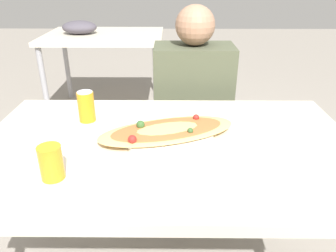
{
  "coord_description": "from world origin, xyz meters",
  "views": [
    {
      "loc": [
        0.01,
        -1.02,
        1.33
      ],
      "look_at": [
        0.0,
        0.02,
        0.82
      ],
      "focal_mm": 35.0,
      "sensor_mm": 36.0,
      "label": 1
    }
  ],
  "objects": [
    {
      "name": "person_seated",
      "position": [
        0.13,
        0.63,
        0.69
      ],
      "size": [
        0.41,
        0.27,
        1.17
      ],
      "rotation": [
        0.0,
        0.0,
        3.14
      ],
      "color": "#2D2D38",
      "rests_on": "ground_plane"
    },
    {
      "name": "chair_far_seated",
      "position": [
        0.13,
        0.74,
        0.48
      ],
      "size": [
        0.4,
        0.4,
        0.84
      ],
      "rotation": [
        0.0,
        0.0,
        3.14
      ],
      "color": "#4C4C4C",
      "rests_on": "ground_plane"
    },
    {
      "name": "dining_table",
      "position": [
        0.0,
        0.0,
        0.69
      ],
      "size": [
        1.36,
        0.83,
        0.76
      ],
      "color": "beige",
      "rests_on": "ground_plane"
    },
    {
      "name": "drink_glass",
      "position": [
        -0.34,
        -0.22,
        0.82
      ],
      "size": [
        0.07,
        0.07,
        0.11
      ],
      "color": "orange",
      "rests_on": "dining_table"
    },
    {
      "name": "pizza_main",
      "position": [
        0.0,
        0.05,
        0.78
      ],
      "size": [
        0.56,
        0.36,
        0.06
      ],
      "color": "white",
      "rests_on": "dining_table"
    },
    {
      "name": "background_table",
      "position": [
        -0.66,
        2.11,
        0.7
      ],
      "size": [
        1.1,
        0.8,
        0.88
      ],
      "color": "beige",
      "rests_on": "ground_plane"
    },
    {
      "name": "soda_can",
      "position": [
        -0.33,
        0.19,
        0.83
      ],
      "size": [
        0.07,
        0.07,
        0.12
      ],
      "color": "orange",
      "rests_on": "dining_table"
    }
  ]
}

